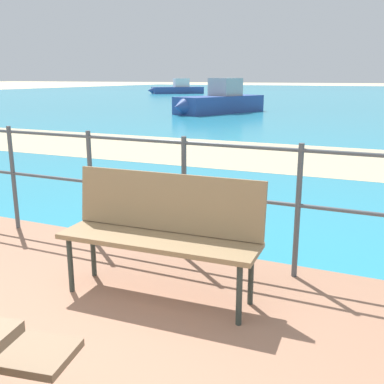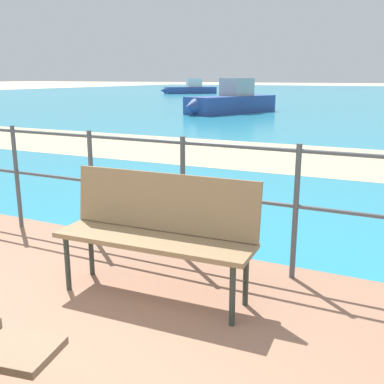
# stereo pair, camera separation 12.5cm
# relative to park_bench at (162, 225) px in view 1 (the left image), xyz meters

# --- Properties ---
(sea_water) EXTENTS (90.00, 90.00, 0.01)m
(sea_water) POSITION_rel_park_bench_xyz_m (-0.15, 38.31, -0.59)
(sea_water) COLOR teal
(sea_water) RESTS_ON ground
(beach_strip) EXTENTS (54.05, 4.34, 0.01)m
(beach_strip) POSITION_rel_park_bench_xyz_m (-0.15, 6.57, -0.59)
(beach_strip) COLOR tan
(beach_strip) RESTS_ON ground
(park_bench) EXTENTS (1.48, 0.49, 0.89)m
(park_bench) POSITION_rel_park_bench_xyz_m (0.00, 0.00, 0.00)
(park_bench) COLOR #8C704C
(park_bench) RESTS_ON patio_paving
(railing_fence) EXTENTS (5.94, 0.04, 1.08)m
(railing_fence) POSITION_rel_park_bench_xyz_m (-0.15, 0.69, 0.13)
(railing_fence) COLOR #4C5156
(railing_fence) RESTS_ON patio_paving
(boat_near) EXTENTS (3.06, 5.10, 1.55)m
(boat_near) POSITION_rel_park_bench_xyz_m (-6.07, 16.98, -0.08)
(boat_near) COLOR #2D478C
(boat_near) RESTS_ON sea_water
(boat_mid) EXTENTS (4.68, 4.34, 1.44)m
(boat_mid) POSITION_rel_park_bench_xyz_m (-18.37, 37.73, -0.14)
(boat_mid) COLOR #2D478C
(boat_mid) RESTS_ON sea_water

